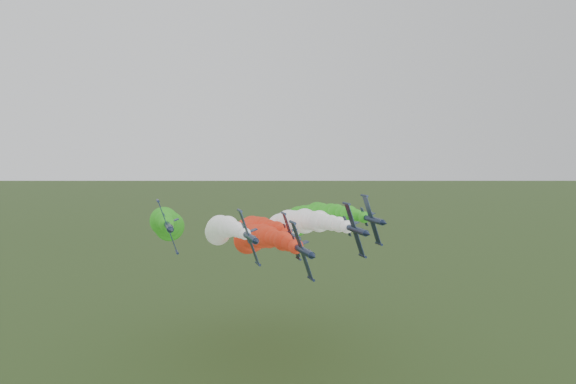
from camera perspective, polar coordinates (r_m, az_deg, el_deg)
The scene contains 6 objects.
jet_lead at distance 151.28m, azimuth -3.59°, elevation -4.70°, with size 12.39×82.33×19.44m.
jet_inner_left at distance 157.01m, azimuth -6.92°, elevation -3.82°, with size 12.18×82.12×19.22m.
jet_inner_right at distance 159.15m, azimuth 0.26°, elevation -3.38°, with size 13.03×82.96×20.07m.
jet_outer_left at distance 164.60m, azimuth -12.30°, elevation -3.07°, with size 13.02×82.96×20.06m.
jet_outer_right at distance 168.94m, azimuth 1.83°, elevation -2.71°, with size 13.02×82.96×20.06m.
jet_trail at distance 175.86m, azimuth -3.66°, elevation -3.84°, with size 12.55×82.49×19.59m.
Camera 1 is at (-32.60, -97.84, 60.26)m, focal length 35.00 mm.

